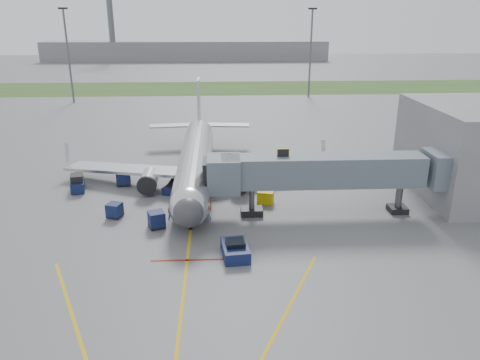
{
  "coord_description": "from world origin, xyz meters",
  "views": [
    {
      "loc": [
        2.68,
        -38.29,
        19.26
      ],
      "look_at": [
        4.89,
        6.52,
        3.2
      ],
      "focal_mm": 35.0,
      "sensor_mm": 36.0,
      "label": 1
    }
  ],
  "objects_px": {
    "baggage_tug": "(78,184)",
    "pushback_tug": "(235,250)",
    "belt_loader": "(173,187)",
    "ramp_worker": "(78,178)",
    "airliner": "(196,160)"
  },
  "relations": [
    {
      "from": "baggage_tug",
      "to": "pushback_tug",
      "type": "bearing_deg",
      "value": -42.97
    },
    {
      "from": "belt_loader",
      "to": "ramp_worker",
      "type": "height_order",
      "value": "belt_loader"
    },
    {
      "from": "pushback_tug",
      "to": "ramp_worker",
      "type": "distance_m",
      "value": 25.56
    },
    {
      "from": "pushback_tug",
      "to": "baggage_tug",
      "type": "distance_m",
      "value": 23.81
    },
    {
      "from": "pushback_tug",
      "to": "belt_loader",
      "type": "relative_size",
      "value": 0.91
    },
    {
      "from": "airliner",
      "to": "belt_loader",
      "type": "xyz_separation_m",
      "value": [
        -2.49,
        -3.11,
        -2.17
      ]
    },
    {
      "from": "pushback_tug",
      "to": "belt_loader",
      "type": "bearing_deg",
      "value": 112.53
    },
    {
      "from": "airliner",
      "to": "baggage_tug",
      "type": "xyz_separation_m",
      "value": [
        -13.42,
        -2.52,
        -1.78
      ]
    },
    {
      "from": "belt_loader",
      "to": "ramp_worker",
      "type": "distance_m",
      "value": 11.74
    },
    {
      "from": "airliner",
      "to": "ramp_worker",
      "type": "bearing_deg",
      "value": -177.8
    },
    {
      "from": "ramp_worker",
      "to": "airliner",
      "type": "bearing_deg",
      "value": -39.3
    },
    {
      "from": "airliner",
      "to": "baggage_tug",
      "type": "height_order",
      "value": "airliner"
    },
    {
      "from": "airliner",
      "to": "baggage_tug",
      "type": "distance_m",
      "value": 13.77
    },
    {
      "from": "baggage_tug",
      "to": "belt_loader",
      "type": "relative_size",
      "value": 0.76
    },
    {
      "from": "airliner",
      "to": "pushback_tug",
      "type": "distance_m",
      "value": 19.28
    }
  ]
}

